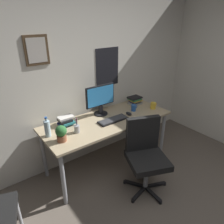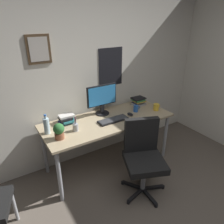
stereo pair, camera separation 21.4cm
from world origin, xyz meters
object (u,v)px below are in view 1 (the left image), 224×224
(keyboard, at_px, (113,120))
(coffee_mug_far, at_px, (134,108))
(office_chair, at_px, (145,152))
(computer_mouse, at_px, (129,114))
(monitor, at_px, (100,99))
(coffee_mug_near, at_px, (153,106))
(pen_cup, at_px, (77,128))
(book_stack_right, at_px, (135,100))
(book_stack_left, at_px, (66,121))
(potted_plant, at_px, (61,133))
(water_bottle, at_px, (47,128))

(keyboard, relative_size, coffee_mug_far, 3.90)
(office_chair, distance_m, coffee_mug_far, 0.80)
(keyboard, xyz_separation_m, computer_mouse, (0.30, 0.02, 0.01))
(monitor, xyz_separation_m, coffee_mug_near, (0.76, -0.32, -0.19))
(pen_cup, xyz_separation_m, book_stack_right, (1.20, 0.25, 0.00))
(keyboard, distance_m, coffee_mug_near, 0.75)
(keyboard, relative_size, book_stack_left, 2.13)
(potted_plant, bearing_deg, coffee_mug_far, 6.04)
(coffee_mug_far, bearing_deg, computer_mouse, -157.33)
(coffee_mug_near, height_order, book_stack_right, book_stack_right)
(computer_mouse, relative_size, book_stack_left, 0.54)
(computer_mouse, relative_size, coffee_mug_near, 0.90)
(monitor, relative_size, pen_cup, 2.30)
(monitor, distance_m, coffee_mug_far, 0.54)
(water_bottle, relative_size, book_stack_right, 1.18)
(office_chair, height_order, pen_cup, pen_cup)
(computer_mouse, bearing_deg, keyboard, -176.77)
(office_chair, height_order, book_stack_right, office_chair)
(potted_plant, xyz_separation_m, book_stack_left, (0.21, 0.34, -0.05))
(keyboard, xyz_separation_m, book_stack_left, (-0.56, 0.29, 0.04))
(computer_mouse, relative_size, book_stack_right, 0.51)
(keyboard, bearing_deg, book_stack_right, 22.67)
(computer_mouse, bearing_deg, coffee_mug_near, -7.64)
(coffee_mug_near, height_order, coffee_mug_far, coffee_mug_near)
(coffee_mug_near, bearing_deg, pen_cup, 177.27)
(monitor, bearing_deg, pen_cup, -153.55)
(book_stack_left, bearing_deg, book_stack_right, -0.68)
(monitor, relative_size, water_bottle, 1.82)
(office_chair, distance_m, book_stack_left, 1.10)
(water_bottle, bearing_deg, coffee_mug_near, -6.70)
(keyboard, height_order, book_stack_left, book_stack_left)
(office_chair, distance_m, water_bottle, 1.22)
(water_bottle, distance_m, book_stack_right, 1.52)
(monitor, bearing_deg, water_bottle, -170.84)
(office_chair, xyz_separation_m, coffee_mug_near, (0.67, 0.52, 0.28))
(computer_mouse, distance_m, coffee_mug_near, 0.45)
(monitor, relative_size, book_stack_left, 2.27)
(monitor, bearing_deg, coffee_mug_far, -23.56)
(potted_plant, bearing_deg, monitor, 23.53)
(coffee_mug_near, xyz_separation_m, pen_cup, (-1.29, 0.06, 0.00))
(office_chair, relative_size, coffee_mug_near, 7.80)
(keyboard, xyz_separation_m, pen_cup, (-0.54, 0.02, 0.04))
(computer_mouse, relative_size, water_bottle, 0.44)
(potted_plant, bearing_deg, book_stack_left, 57.67)
(coffee_mug_near, xyz_separation_m, book_stack_right, (-0.09, 0.32, 0.01))
(pen_cup, height_order, book_stack_left, pen_cup)
(coffee_mug_far, xyz_separation_m, book_stack_right, (0.20, 0.19, 0.01))
(keyboard, height_order, potted_plant, potted_plant)
(coffee_mug_far, distance_m, book_stack_right, 0.28)
(potted_plant, bearing_deg, coffee_mug_near, 0.26)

